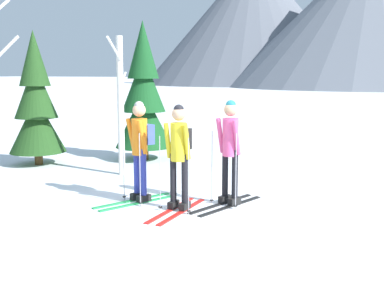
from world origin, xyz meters
name	(u,v)px	position (x,y,z in m)	size (l,w,h in m)	color
ground_plane	(176,206)	(0.00, 0.00, 0.00)	(400.00, 400.00, 0.00)	white
skier_in_orange	(140,145)	(-0.72, 0.01, 1.05)	(0.99, 1.61, 1.84)	green
skier_in_yellow	(179,150)	(0.16, -0.18, 1.04)	(0.61, 1.68, 1.82)	red
skier_in_pink	(230,147)	(0.83, 0.48, 1.05)	(0.83, 1.70, 1.87)	black
pine_tree_near	(36,104)	(-4.91, 1.96, 1.56)	(1.41, 1.41, 3.40)	#51381E
pine_tree_mid	(144,97)	(-2.77, 3.67, 1.69)	(1.53, 1.53, 3.70)	#51381E
birch_tree_slender	(120,104)	(-2.30, 1.82, 1.63)	(0.44, 1.29, 3.16)	silver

